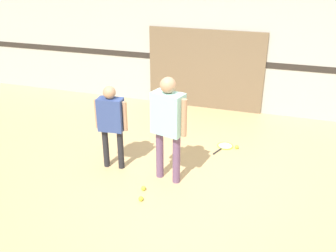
{
  "coord_description": "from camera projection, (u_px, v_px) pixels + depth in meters",
  "views": [
    {
      "loc": [
        1.19,
        -4.44,
        2.99
      ],
      "look_at": [
        -0.24,
        0.01,
        0.85
      ],
      "focal_mm": 40.0,
      "sensor_mm": 36.0,
      "label": 1
    }
  ],
  "objects": [
    {
      "name": "ground_plane",
      "position": [
        184.0,
        182.0,
        5.42
      ],
      "size": [
        16.0,
        16.0,
        0.0
      ],
      "primitive_type": "plane",
      "color": "tan"
    },
    {
      "name": "person_student_left",
      "position": [
        111.0,
        119.0,
        5.48
      ],
      "size": [
        0.5,
        0.23,
        1.31
      ],
      "rotation": [
        0.0,
        0.0,
        0.09
      ],
      "color": "#232328",
      "rests_on": "ground_plane"
    },
    {
      "name": "tennis_ball_near_instructor",
      "position": [
        143.0,
        188.0,
        5.22
      ],
      "size": [
        0.07,
        0.07,
        0.07
      ],
      "primitive_type": "sphere",
      "color": "#CCE038",
      "rests_on": "ground_plane"
    },
    {
      "name": "racket_spare_on_floor",
      "position": [
        225.0,
        146.0,
        6.41
      ],
      "size": [
        0.35,
        0.53,
        0.03
      ],
      "rotation": [
        0.0,
        0.0,
        4.34
      ],
      "color": "#C6D838",
      "rests_on": "ground_plane"
    },
    {
      "name": "wall_back",
      "position": [
        227.0,
        33.0,
        7.38
      ],
      "size": [
        16.0,
        0.07,
        3.2
      ],
      "color": "beige",
      "rests_on": "ground_plane"
    },
    {
      "name": "person_instructor",
      "position": [
        168.0,
        119.0,
        5.1
      ],
      "size": [
        0.57,
        0.34,
        1.55
      ],
      "rotation": [
        0.0,
        0.0,
        -0.26
      ],
      "color": "#6B4C70",
      "rests_on": "ground_plane"
    },
    {
      "name": "wall_panel",
      "position": [
        205.0,
        70.0,
        7.76
      ],
      "size": [
        2.42,
        0.05,
        1.66
      ],
      "color": "#756047",
      "rests_on": "ground_plane"
    },
    {
      "name": "tennis_ball_by_spare_racket",
      "position": [
        237.0,
        147.0,
        6.34
      ],
      "size": [
        0.07,
        0.07,
        0.07
      ],
      "primitive_type": "sphere",
      "color": "#CCE038",
      "rests_on": "ground_plane"
    },
    {
      "name": "tennis_ball_stray_left",
      "position": [
        141.0,
        199.0,
        4.99
      ],
      "size": [
        0.07,
        0.07,
        0.07
      ],
      "primitive_type": "sphere",
      "color": "#CCE038",
      "rests_on": "ground_plane"
    }
  ]
}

